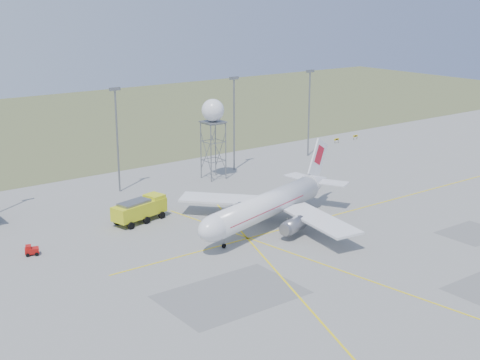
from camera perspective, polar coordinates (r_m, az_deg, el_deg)
ground at (r=90.99m, az=15.43°, el=-9.40°), size 400.00×400.00×0.00m
grass_strip at (r=204.05m, az=-17.17°, el=4.33°), size 400.00×120.00×0.03m
mast_b at (r=130.86m, az=-10.46°, el=4.12°), size 2.20×0.50×20.50m
mast_c at (r=145.19m, az=-0.51°, el=5.51°), size 2.20×0.50×20.50m
mast_d at (r=159.03m, az=5.92°, el=6.32°), size 2.20×0.50×20.50m
taxi_sign_near at (r=176.00m, az=8.25°, el=3.44°), size 1.60×0.17×1.20m
taxi_sign_far at (r=180.93m, az=9.82°, el=3.70°), size 1.60×0.17×1.20m
airliner_main at (r=110.67m, az=2.43°, el=-2.16°), size 36.02×34.15×12.45m
radar_tower at (r=138.58m, az=-2.31°, el=3.90°), size 4.66×4.66×16.85m
fire_truck at (r=115.22m, az=-8.47°, el=-2.59°), size 10.51×5.89×4.00m
baggage_tug at (r=104.74m, az=-17.36°, el=-5.82°), size 2.32×2.11×1.56m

